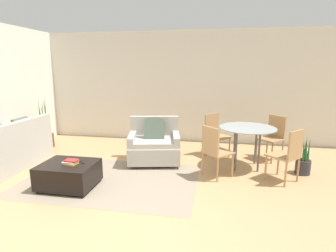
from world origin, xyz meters
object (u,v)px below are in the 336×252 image
object	(u,v)px
potted_plant_small	(303,163)
tv_remote_primary	(82,162)
dining_chair_far_left	(215,132)
dining_table	(247,132)
potted_plant	(46,136)
dining_chair_far_right	(273,134)
ottoman	(69,174)
dining_chair_near_right	(289,152)
armchair	(154,145)
dining_chair_near_left	(214,148)
couch	(6,152)
book_stack	(71,162)

from	to	relation	value
potted_plant_small	tv_remote_primary	bearing A→B (deg)	-162.25
dining_chair_far_left	dining_table	bearing A→B (deg)	-45.00
potted_plant	dining_chair_far_right	distance (m)	5.14
potted_plant_small	ottoman	bearing A→B (deg)	-162.08
potted_plant	dining_chair_near_right	bearing A→B (deg)	-12.05
armchair	dining_chair_far_right	xyz separation A→B (m)	(2.36, 0.61, 0.17)
armchair	dining_chair_near_right	xyz separation A→B (m)	(2.36, -0.57, 0.17)
armchair	dining_chair_far_left	world-z (taller)	dining_chair_far_left
tv_remote_primary	potted_plant_small	world-z (taller)	potted_plant_small
dining_chair_far_left	dining_chair_far_right	world-z (taller)	same
dining_chair_far_right	dining_chair_near_left	bearing A→B (deg)	-135.00
armchair	dining_table	size ratio (longest dim) A/B	1.09
dining_table	dining_chair_near_left	xyz separation A→B (m)	(-0.59, -0.59, -0.16)
tv_remote_primary	dining_table	world-z (taller)	dining_table
couch	potted_plant_small	bearing A→B (deg)	7.46
ottoman	dining_table	size ratio (longest dim) A/B	0.81
armchair	potted_plant_small	xyz separation A→B (m)	(2.74, -0.13, -0.15)
dining_chair_near_left	dining_chair_far_left	size ratio (longest dim) A/B	1.00
armchair	book_stack	world-z (taller)	armchair
tv_remote_primary	dining_table	size ratio (longest dim) A/B	0.14
dining_chair_near_right	armchair	bearing A→B (deg)	166.42
dining_chair_near_right	ottoman	bearing A→B (deg)	-166.98
dining_chair_far_left	potted_plant_small	bearing A→B (deg)	-25.30
tv_remote_primary	potted_plant_small	distance (m)	3.79
dining_chair_near_right	dining_table	bearing A→B (deg)	135.00
armchair	tv_remote_primary	bearing A→B (deg)	-123.92
dining_chair_near_left	armchair	bearing A→B (deg)	154.20
dining_table	dining_chair_far_left	bearing A→B (deg)	135.00
book_stack	dining_chair_far_right	size ratio (longest dim) A/B	0.25
dining_chair_near_left	dining_chair_near_right	bearing A→B (deg)	0.00
ottoman	dining_chair_near_right	xyz separation A→B (m)	(3.42, 0.79, 0.30)
dining_table	dining_chair_far_left	size ratio (longest dim) A/B	1.14
potted_plant	potted_plant_small	world-z (taller)	potted_plant
couch	tv_remote_primary	xyz separation A→B (m)	(1.78, -0.45, 0.09)
armchair	dining_chair_near_left	world-z (taller)	dining_chair_near_left
potted_plant	couch	bearing A→B (deg)	-84.59
potted_plant	dining_table	distance (m)	4.59
couch	potted_plant	bearing A→B (deg)	95.41
potted_plant	dining_chair_near_right	distance (m)	5.26
potted_plant	potted_plant_small	distance (m)	5.56
dining_chair_far_left	potted_plant_small	xyz separation A→B (m)	(1.57, -0.74, -0.32)
book_stack	potted_plant_small	xyz separation A→B (m)	(3.75, 1.24, -0.23)
dining_chair_far_left	couch	bearing A→B (deg)	-159.30
armchair	potted_plant	world-z (taller)	potted_plant
dining_chair_near_right	potted_plant_small	distance (m)	0.67
book_stack	dining_chair_near_right	world-z (taller)	dining_chair_near_right
dining_chair_far_left	dining_chair_far_right	bearing A→B (deg)	0.00
book_stack	potted_plant	distance (m)	2.60
potted_plant	dining_chair_near_left	size ratio (longest dim) A/B	1.39
armchair	dining_chair_near_left	size ratio (longest dim) A/B	1.25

